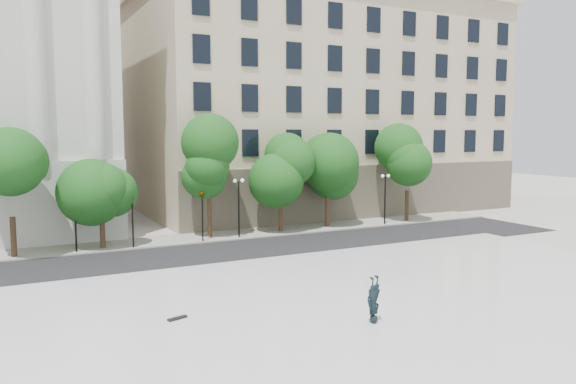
% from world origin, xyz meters
% --- Properties ---
extents(ground, '(160.00, 160.00, 0.00)m').
position_xyz_m(ground, '(0.00, 0.00, 0.00)').
color(ground, beige).
rests_on(ground, ground).
extents(plaza, '(44.00, 22.00, 0.45)m').
position_xyz_m(plaza, '(0.00, 3.00, 0.23)').
color(plaza, silver).
rests_on(plaza, ground).
extents(street, '(60.00, 8.00, 0.02)m').
position_xyz_m(street, '(0.00, 18.00, 0.01)').
color(street, black).
rests_on(street, ground).
extents(far_sidewalk, '(60.00, 4.00, 0.12)m').
position_xyz_m(far_sidewalk, '(0.00, 24.00, 0.06)').
color(far_sidewalk, gray).
rests_on(far_sidewalk, ground).
extents(building_east, '(36.00, 26.15, 23.00)m').
position_xyz_m(building_east, '(20.00, 38.91, 11.14)').
color(building_east, beige).
rests_on(building_east, ground).
extents(traffic_light_west, '(0.39, 1.58, 4.13)m').
position_xyz_m(traffic_light_west, '(-2.29, 22.30, 3.62)').
color(traffic_light_west, black).
rests_on(traffic_light_west, ground).
extents(traffic_light_east, '(0.46, 1.67, 4.17)m').
position_xyz_m(traffic_light_east, '(2.67, 22.30, 3.66)').
color(traffic_light_east, black).
rests_on(traffic_light_east, ground).
extents(person_lying, '(1.19, 2.00, 0.51)m').
position_xyz_m(person_lying, '(2.76, 1.51, 0.71)').
color(person_lying, black).
rests_on(person_lying, plaza).
extents(skateboard, '(0.86, 0.44, 0.09)m').
position_xyz_m(skateboard, '(-4.02, 5.44, 0.49)').
color(skateboard, black).
rests_on(skateboard, plaza).
extents(street_trees, '(48.21, 5.01, 7.94)m').
position_xyz_m(street_trees, '(-0.43, 23.47, 5.18)').
color(street_trees, '#382619').
rests_on(street_trees, ground).
extents(lamp_posts, '(38.15, 0.28, 4.52)m').
position_xyz_m(lamp_posts, '(0.49, 22.60, 2.95)').
color(lamp_posts, black).
rests_on(lamp_posts, ground).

